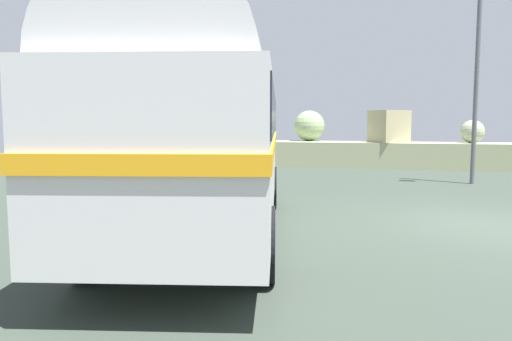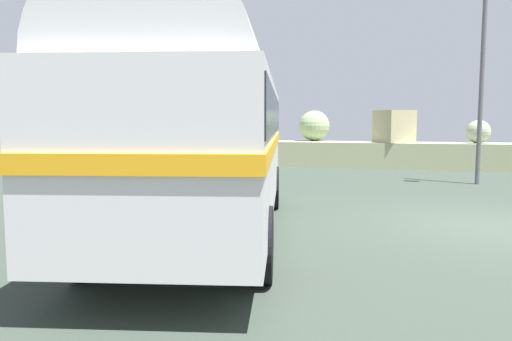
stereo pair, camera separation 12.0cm
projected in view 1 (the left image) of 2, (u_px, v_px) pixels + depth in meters
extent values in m
cube|color=#333C34|center=(489.00, 226.00, 9.38)|extent=(32.00, 26.00, 0.02)
cube|color=#A3A77F|center=(429.00, 156.00, 20.72)|extent=(31.36, 1.80, 1.10)
sphere|color=#9EAF7A|center=(159.00, 125.00, 24.10)|extent=(1.38, 1.38, 1.38)
cube|color=#A9B087|center=(236.00, 130.00, 22.48)|extent=(1.25, 1.24, 0.95)
sphere|color=#92A878|center=(309.00, 126.00, 22.33)|extent=(1.38, 1.38, 1.38)
cube|color=tan|center=(389.00, 126.00, 20.89)|extent=(1.82, 1.81, 1.36)
sphere|color=#9AA384|center=(472.00, 132.00, 20.17)|extent=(0.95, 0.95, 0.95)
cylinder|color=black|center=(175.00, 187.00, 11.30)|extent=(0.46, 1.00, 0.96)
cylinder|color=black|center=(270.00, 187.00, 11.20)|extent=(0.46, 1.00, 0.96)
cylinder|color=black|center=(88.00, 242.00, 6.13)|extent=(0.46, 1.00, 0.96)
cylinder|color=black|center=(264.00, 244.00, 6.03)|extent=(0.46, 1.00, 0.96)
cube|color=silver|center=(205.00, 146.00, 8.56)|extent=(4.01, 8.71, 2.10)
cylinder|color=silver|center=(205.00, 86.00, 8.45)|extent=(3.75, 8.34, 2.20)
cube|color=orange|center=(205.00, 143.00, 8.55)|extent=(4.08, 8.80, 0.20)
cube|color=black|center=(205.00, 113.00, 8.50)|extent=(3.98, 8.39, 0.64)
cube|color=silver|center=(230.00, 171.00, 12.89)|extent=(2.27, 0.61, 0.28)
cylinder|color=#5B5B60|center=(476.00, 89.00, 15.30)|extent=(0.14, 0.14, 6.05)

